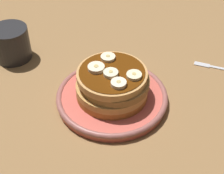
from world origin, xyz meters
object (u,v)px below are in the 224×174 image
object	(u,v)px
banana_slice_3	(108,58)
banana_slice_0	(110,73)
plate	(112,97)
banana_slice_2	(119,84)
pancake_stack	(113,84)
fork	(219,68)
coffee_mug	(10,43)
banana_slice_4	(96,68)
banana_slice_1	(134,76)

from	to	relation	value
banana_slice_3	banana_slice_0	bearing A→B (deg)	107.28
plate	banana_slice_2	world-z (taller)	banana_slice_2
pancake_stack	fork	xyz separation A→B (cm)	(-21.11, -15.73, -4.36)
pancake_stack	coffee_mug	world-z (taller)	same
plate	fork	world-z (taller)	plate
plate	fork	xyz separation A→B (cm)	(-21.38, -15.84, -0.85)
banana_slice_0	coffee_mug	distance (cm)	28.46
fork	banana_slice_4	bearing A→B (deg)	33.05
plate	banana_slice_4	xyz separation A→B (cm)	(3.09, 0.09, 6.89)
plate	banana_slice_0	size ratio (longest dim) A/B	7.99
banana_slice_3	coffee_mug	xyz separation A→B (cm)	(24.69, -5.59, -3.92)
banana_slice_2	banana_slice_4	world-z (taller)	same
pancake_stack	banana_slice_2	world-z (taller)	banana_slice_2
banana_slice_4	fork	world-z (taller)	banana_slice_4
banana_slice_3	banana_slice_4	xyz separation A→B (cm)	(1.39, 3.93, 0.07)
plate	coffee_mug	size ratio (longest dim) A/B	1.94
pancake_stack	banana_slice_4	distance (cm)	4.77
banana_slice_3	fork	distance (cm)	27.12
banana_slice_0	banana_slice_1	distance (cm)	4.55
coffee_mug	banana_slice_0	bearing A→B (deg)	158.33
banana_slice_2	coffee_mug	size ratio (longest dim) A/B	0.25
banana_slice_1	fork	size ratio (longest dim) A/B	0.22
banana_slice_0	coffee_mug	size ratio (longest dim) A/B	0.24
pancake_stack	coffee_mug	bearing A→B (deg)	-19.27
plate	banana_slice_4	size ratio (longest dim) A/B	6.94
pancake_stack	banana_slice_0	size ratio (longest dim) A/B	5.16
banana_slice_4	fork	bearing A→B (deg)	-146.95
banana_slice_2	fork	xyz separation A→B (cm)	(-19.35, -19.30, -7.73)
plate	coffee_mug	xyz separation A→B (cm)	(26.39, -9.43, 2.90)
plate	pancake_stack	world-z (taller)	pancake_stack
plate	pancake_stack	xyz separation A→B (cm)	(-0.27, -0.10, 3.52)
plate	banana_slice_3	distance (cm)	8.01
banana_slice_2	banana_slice_0	bearing A→B (deg)	-47.96
pancake_stack	banana_slice_0	bearing A→B (deg)	66.19
coffee_mug	banana_slice_2	bearing A→B (deg)	155.61
banana_slice_0	pancake_stack	bearing A→B (deg)	-113.81
banana_slice_3	banana_slice_4	world-z (taller)	banana_slice_4
pancake_stack	banana_slice_1	bearing A→B (deg)	171.31
pancake_stack	fork	size ratio (longest dim) A/B	1.12
plate	banana_slice_3	bearing A→B (deg)	-66.06
banana_slice_2	fork	world-z (taller)	banana_slice_2
banana_slice_4	banana_slice_1	bearing A→B (deg)	176.70
plate	banana_slice_4	bearing A→B (deg)	1.62
banana_slice_1	plate	bearing A→B (deg)	-6.79
banana_slice_0	banana_slice_1	world-z (taller)	same
banana_slice_3	fork	bearing A→B (deg)	-152.54
banana_slice_2	coffee_mug	bearing A→B (deg)	-24.39
pancake_stack	banana_slice_3	distance (cm)	5.36
banana_slice_3	banana_slice_4	size ratio (longest dim) A/B	0.90
banana_slice_0	coffee_mug	xyz separation A→B (cm)	(26.19, -10.40, -3.98)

